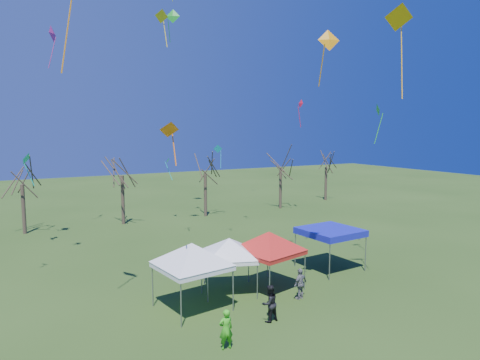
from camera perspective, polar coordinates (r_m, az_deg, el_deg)
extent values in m
plane|color=#284416|center=(21.79, 7.60, -17.45)|extent=(140.00, 140.00, 0.00)
cylinder|color=#3D2D21|center=(41.15, -26.89, -3.49)|extent=(0.32, 0.32, 4.28)
cylinder|color=#3D2D21|center=(41.94, -15.35, -2.57)|extent=(0.32, 0.32, 4.64)
cylinder|color=#3D2D21|center=(44.32, -4.63, -1.97)|extent=(0.32, 0.32, 4.49)
cylinder|color=#3D2D21|center=(48.82, 5.42, -1.18)|extent=(0.32, 0.32, 4.47)
cylinder|color=#3D2D21|center=(55.50, 11.37, -0.46)|extent=(0.32, 0.32, 4.23)
cylinder|color=gray|center=(20.23, -7.87, -16.21)|extent=(0.06, 0.06, 2.08)
cylinder|color=gray|center=(22.64, -11.57, -13.74)|extent=(0.06, 0.06, 2.08)
cylinder|color=gray|center=(21.68, -0.93, -14.54)|extent=(0.06, 0.06, 2.08)
cylinder|color=gray|center=(23.95, -5.13, -12.48)|extent=(0.06, 0.06, 2.08)
cube|color=white|center=(21.69, -6.42, -11.32)|extent=(3.53, 3.53, 0.25)
pyramid|color=white|center=(21.36, -6.46, -8.35)|extent=(4.36, 4.36, 1.04)
cylinder|color=gray|center=(22.78, -4.33, -13.77)|extent=(0.06, 0.06, 1.87)
cylinder|color=gray|center=(25.24, -4.83, -11.71)|extent=(0.06, 0.06, 1.87)
cylinder|color=gray|center=(23.13, 2.32, -13.44)|extent=(0.06, 0.06, 1.87)
cylinder|color=gray|center=(25.55, 1.15, -11.46)|extent=(0.06, 0.06, 1.87)
cube|color=white|center=(23.81, -1.43, -10.19)|extent=(3.58, 3.58, 0.22)
pyramid|color=white|center=(23.53, -1.44, -7.75)|extent=(3.72, 3.72, 0.93)
cylinder|color=gray|center=(22.60, 3.96, -13.71)|extent=(0.06, 0.06, 2.04)
cylinder|color=gray|center=(24.53, -0.99, -12.03)|extent=(0.06, 0.06, 2.04)
cylinder|color=gray|center=(24.64, 8.63, -12.03)|extent=(0.06, 0.06, 2.04)
cylinder|color=gray|center=(26.42, 3.72, -10.66)|extent=(0.06, 0.06, 2.04)
cube|color=red|center=(24.16, 3.85, -9.51)|extent=(3.69, 3.69, 0.24)
pyramid|color=red|center=(23.87, 3.88, -6.88)|extent=(4.20, 4.20, 1.02)
cylinder|color=gray|center=(26.27, 11.86, -10.68)|extent=(0.07, 0.07, 2.23)
cylinder|color=gray|center=(28.47, 7.38, -9.22)|extent=(0.07, 0.07, 2.23)
cylinder|color=gray|center=(28.47, 16.40, -9.44)|extent=(0.07, 0.07, 2.23)
cylinder|color=gray|center=(30.51, 11.91, -8.22)|extent=(0.07, 0.07, 2.23)
cube|color=#1015AD|center=(28.07, 11.95, -6.91)|extent=(3.57, 3.57, 0.27)
cube|color=#1015AD|center=(28.02, 11.96, -6.51)|extent=(3.57, 3.57, 0.13)
imported|color=green|center=(18.40, -1.90, -19.26)|extent=(0.63, 0.42, 1.68)
imported|color=black|center=(20.72, 3.95, -16.09)|extent=(0.92, 0.76, 1.74)
imported|color=slate|center=(23.40, 8.05, -13.54)|extent=(1.04, 0.65, 1.66)
cone|color=yellow|center=(31.26, -10.46, 20.70)|extent=(0.98, 0.49, 0.92)
cube|color=yellow|center=(31.10, -9.94, 18.62)|extent=(0.08, 0.57, 1.82)
cone|color=#0DC5A2|center=(34.89, -26.67, 2.57)|extent=(0.93, 1.13, 0.92)
cube|color=#0DC5A2|center=(35.29, -26.32, 0.74)|extent=(0.66, 0.38, 1.84)
cone|color=#0B96B0|center=(42.90, -2.97, 4.20)|extent=(0.91, 0.69, 0.85)
cube|color=#0B96B0|center=(42.95, -2.58, 2.77)|extent=(0.33, 0.56, 1.72)
cone|color=#CB2D89|center=(39.27, -23.67, 17.43)|extent=(0.91, 1.35, 1.37)
cube|color=#CB2D89|center=(38.68, -23.76, 15.27)|extent=(0.67, 0.38, 2.42)
cone|color=#FFAF0D|center=(23.55, 20.37, 19.72)|extent=(1.67, 1.45, 1.24)
cube|color=#FFAF0D|center=(23.23, 20.75, 14.47)|extent=(0.29, 0.50, 3.61)
cone|color=orange|center=(18.46, -9.44, 6.72)|extent=(0.88, 0.62, 0.71)
cube|color=orange|center=(18.55, -8.77, 3.99)|extent=(0.05, 0.46, 1.35)
cone|color=orange|center=(21.02, 11.78, 17.83)|extent=(1.11, 0.69, 1.03)
cube|color=orange|center=(20.70, 10.83, 14.73)|extent=(0.26, 0.67, 1.84)
cube|color=orange|center=(19.64, -22.04, 17.94)|extent=(0.66, 0.27, 3.44)
cone|color=green|center=(31.73, 17.97, 8.90)|extent=(0.71, 0.91, 0.90)
cube|color=green|center=(31.45, 18.00, 6.56)|extent=(0.48, 0.33, 2.14)
cone|color=red|center=(44.79, 8.06, 10.07)|extent=(0.32, 0.92, 0.90)
cube|color=red|center=(44.88, 7.92, 8.38)|extent=(0.40, 0.08, 2.19)
cone|color=#0ED3CC|center=(41.72, -9.63, 2.62)|extent=(0.64, 0.73, 0.61)
cube|color=#0ED3CC|center=(42.13, -9.48, 1.20)|extent=(0.62, 0.44, 1.82)
cone|color=#179B23|center=(36.54, -8.95, 20.79)|extent=(1.10, 0.83, 1.13)
cube|color=#179B23|center=(36.35, -9.44, 19.05)|extent=(0.40, 0.60, 1.68)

